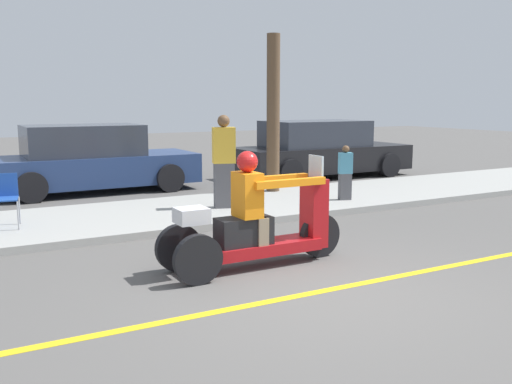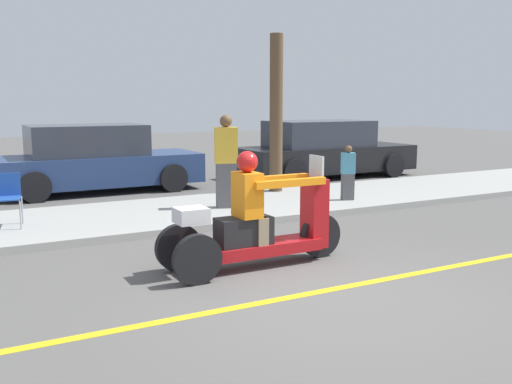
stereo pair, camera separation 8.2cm
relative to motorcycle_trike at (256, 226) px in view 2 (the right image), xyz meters
The scene contains 10 objects.
ground_plane 1.29m from the motorcycle_trike, 82.41° to the right, with size 60.00×60.00×0.00m, color #565451.
lane_stripe 1.28m from the motorcycle_trike, 90.10° to the right, with size 24.00×0.12×0.01m.
sidewalk_strip 3.47m from the motorcycle_trike, 87.41° to the left, with size 28.00×2.80×0.12m.
motorcycle_trike is the anchor object (origin of this frame).
spectator_far_back 4.55m from the motorcycle_trike, 38.39° to the left, with size 0.29×0.22×1.07m.
spectator_by_tree 3.45m from the motorcycle_trike, 70.86° to the left, with size 0.45×0.35×1.68m.
folding_chair_curbside 4.29m from the motorcycle_trike, 126.86° to the left, with size 0.53×0.53×0.82m.
parked_car_lot_far 7.01m from the motorcycle_trike, 93.32° to the left, with size 4.55×1.97×1.52m.
parked_car_lot_right 8.65m from the motorcycle_trike, 49.52° to the left, with size 4.88×2.00×1.52m.
tree_trunk 5.47m from the motorcycle_trike, 57.13° to the left, with size 0.28×0.28×3.32m.
Camera 2 is at (-3.42, -4.91, 2.06)m, focal length 40.00 mm.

